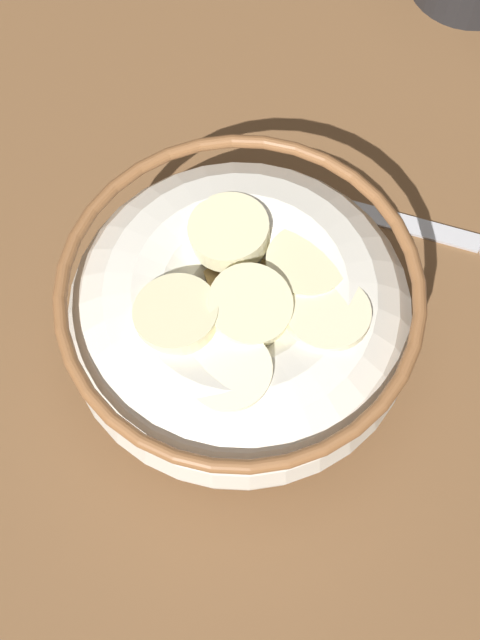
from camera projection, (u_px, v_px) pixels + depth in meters
ground_plane at (240, 353)px, 41.94cm from camera, size 95.13×95.13×2.00cm
cereal_bowl at (241, 316)px, 37.81cm from camera, size 15.45×15.45×7.03cm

